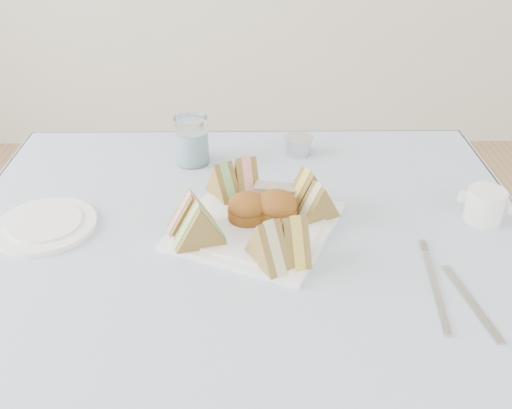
{
  "coord_description": "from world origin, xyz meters",
  "views": [
    {
      "loc": [
        0.01,
        -0.74,
        1.32
      ],
      "look_at": [
        0.02,
        0.1,
        0.8
      ],
      "focal_mm": 40.0,
      "sensor_mm": 36.0,
      "label": 1
    }
  ],
  "objects": [
    {
      "name": "side_plate",
      "position": [
        -0.36,
        0.11,
        0.75
      ],
      "size": [
        0.21,
        0.21,
        0.01
      ],
      "primitive_type": "cylinder",
      "rotation": [
        0.0,
        0.0,
        -0.19
      ],
      "color": "white",
      "rests_on": "tablecloth"
    },
    {
      "name": "tablecloth",
      "position": [
        0.0,
        0.0,
        0.74
      ],
      "size": [
        1.02,
        1.02,
        0.01
      ],
      "primitive_type": "cube",
      "color": "#9BAACC",
      "rests_on": "table"
    },
    {
      "name": "sandwich_fl_a",
      "position": [
        -0.09,
        0.08,
        0.8
      ],
      "size": [
        0.09,
        0.06,
        0.07
      ],
      "primitive_type": null,
      "rotation": [
        0.0,
        0.0,
        0.22
      ],
      "color": "brown",
      "rests_on": "serving_plate"
    },
    {
      "name": "sandwich_fr_b",
      "position": [
        0.04,
        -0.01,
        0.8
      ],
      "size": [
        0.08,
        0.1,
        0.08
      ],
      "primitive_type": null,
      "rotation": [
        0.0,
        0.0,
        -1.06
      ],
      "color": "brown",
      "rests_on": "serving_plate"
    },
    {
      "name": "sandwich_br_b",
      "position": [
        0.11,
        0.16,
        0.79
      ],
      "size": [
        0.09,
        0.08,
        0.07
      ],
      "primitive_type": null,
      "rotation": [
        0.0,
        0.0,
        -2.62
      ],
      "color": "brown",
      "rests_on": "serving_plate"
    },
    {
      "name": "sandwich_bl_a",
      "position": [
        -0.04,
        0.19,
        0.79
      ],
      "size": [
        0.07,
        0.09,
        0.07
      ],
      "primitive_type": null,
      "rotation": [
        0.0,
        0.0,
        2.11
      ],
      "color": "brown",
      "rests_on": "serving_plate"
    },
    {
      "name": "water_glass",
      "position": [
        -0.11,
        0.35,
        0.8
      ],
      "size": [
        0.07,
        0.07,
        0.1
      ],
      "primitive_type": "cylinder",
      "rotation": [
        0.0,
        0.0,
        -0.06
      ],
      "color": "white",
      "rests_on": "tablecloth"
    },
    {
      "name": "pastry_slice",
      "position": [
        0.05,
        0.17,
        0.78
      ],
      "size": [
        0.08,
        0.04,
        0.04
      ],
      "primitive_type": "cube",
      "rotation": [
        0.0,
        0.0,
        -0.18
      ],
      "color": "tan",
      "rests_on": "serving_plate"
    },
    {
      "name": "tea_strainer",
      "position": [
        0.11,
        0.39,
        0.76
      ],
      "size": [
        0.07,
        0.07,
        0.03
      ],
      "primitive_type": "cylinder",
      "rotation": [
        0.0,
        0.0,
        0.18
      ],
      "color": "#BCBCBC",
      "rests_on": "tablecloth"
    },
    {
      "name": "scone_left",
      "position": [
        0.0,
        0.11,
        0.78
      ],
      "size": [
        0.09,
        0.09,
        0.05
      ],
      "primitive_type": "cylinder",
      "rotation": [
        0.0,
        0.0,
        -0.4
      ],
      "color": "#A15A1C",
      "rests_on": "serving_plate"
    },
    {
      "name": "fork",
      "position": [
        0.29,
        -0.07,
        0.75
      ],
      "size": [
        0.03,
        0.19,
        0.0
      ],
      "primitive_type": "cube",
      "rotation": [
        0.0,
        0.0,
        -0.1
      ],
      "color": "#BCBCBC",
      "rests_on": "tablecloth"
    },
    {
      "name": "sandwich_bl_b",
      "position": [
        0.0,
        0.21,
        0.8
      ],
      "size": [
        0.06,
        0.09,
        0.08
      ],
      "primitive_type": null,
      "rotation": [
        0.0,
        0.0,
        1.79
      ],
      "color": "brown",
      "rests_on": "serving_plate"
    },
    {
      "name": "sandwich_br_a",
      "position": [
        0.13,
        0.12,
        0.79
      ],
      "size": [
        0.09,
        0.07,
        0.07
      ],
      "primitive_type": null,
      "rotation": [
        0.0,
        0.0,
        -2.67
      ],
      "color": "brown",
      "rests_on": "serving_plate"
    },
    {
      "name": "knife",
      "position": [
        0.33,
        -0.1,
        0.75
      ],
      "size": [
        0.04,
        0.17,
        0.0
      ],
      "primitive_type": "cube",
      "rotation": [
        0.0,
        0.0,
        0.16
      ],
      "color": "#BCBCBC",
      "rests_on": "tablecloth"
    },
    {
      "name": "creamer_jug",
      "position": [
        0.43,
        0.12,
        0.78
      ],
      "size": [
        0.08,
        0.08,
        0.06
      ],
      "primitive_type": "cylinder",
      "rotation": [
        0.0,
        0.0,
        -0.26
      ],
      "color": "white",
      "rests_on": "tablecloth"
    },
    {
      "name": "scone_right",
      "position": [
        0.05,
        0.11,
        0.78
      ],
      "size": [
        0.08,
        0.08,
        0.05
      ],
      "primitive_type": "cylinder",
      "rotation": [
        0.0,
        0.0,
        0.04
      ],
      "color": "#A15A1C",
      "rests_on": "serving_plate"
    },
    {
      "name": "sandwich_fr_a",
      "position": [
        0.08,
        0.01,
        0.8
      ],
      "size": [
        0.05,
        0.09,
        0.08
      ],
      "primitive_type": null,
      "rotation": [
        0.0,
        0.0,
        -1.38
      ],
      "color": "brown",
      "rests_on": "serving_plate"
    },
    {
      "name": "sandwich_fl_b",
      "position": [
        -0.08,
        0.04,
        0.8
      ],
      "size": [
        0.09,
        0.06,
        0.08
      ],
      "primitive_type": null,
      "rotation": [
        0.0,
        0.0,
        0.26
      ],
      "color": "brown",
      "rests_on": "serving_plate"
    },
    {
      "name": "serving_plate",
      "position": [
        0.02,
        0.1,
        0.75
      ],
      "size": [
        0.34,
        0.34,
        0.01
      ],
      "primitive_type": "cube",
      "rotation": [
        0.0,
        0.0,
        -0.42
      ],
      "color": "white",
      "rests_on": "tablecloth"
    }
  ]
}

